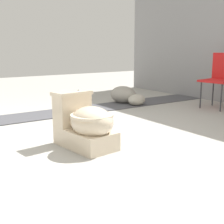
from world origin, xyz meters
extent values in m
plane|color=#A8A59E|center=(0.00, 0.00, 0.00)|extent=(14.00, 14.00, 0.00)
cube|color=#4C4C51|center=(-1.32, 0.50, 0.01)|extent=(0.56, 8.00, 0.01)
cube|color=beige|center=(0.21, -0.11, 0.09)|extent=(0.64, 0.41, 0.17)
ellipsoid|color=beige|center=(0.31, -0.09, 0.26)|extent=(0.48, 0.41, 0.28)
cylinder|color=beige|center=(0.31, -0.09, 0.32)|extent=(0.43, 0.43, 0.03)
cube|color=beige|center=(0.00, -0.13, 0.32)|extent=(0.22, 0.36, 0.30)
cube|color=beige|center=(0.00, -0.13, 0.49)|extent=(0.25, 0.39, 0.04)
cylinder|color=silver|center=(-0.01, -0.05, 0.51)|extent=(0.02, 0.02, 0.01)
cube|color=red|center=(-0.30, 2.47, 0.42)|extent=(0.49, 0.49, 0.03)
cylinder|color=#38383D|center=(-0.11, 2.33, 0.20)|extent=(0.02, 0.02, 0.40)
cylinder|color=#38383D|center=(-0.45, 2.29, 0.20)|extent=(0.02, 0.02, 0.40)
cylinder|color=#38383D|center=(-0.49, 2.62, 0.20)|extent=(0.02, 0.02, 0.40)
ellipsoid|color=#ADA899|center=(-1.17, 1.62, 0.09)|extent=(0.34, 0.39, 0.18)
ellipsoid|color=gray|center=(-1.47, 1.57, 0.14)|extent=(0.53, 0.45, 0.28)
camera|label=1|loc=(2.67, -1.49, 0.93)|focal=50.00mm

